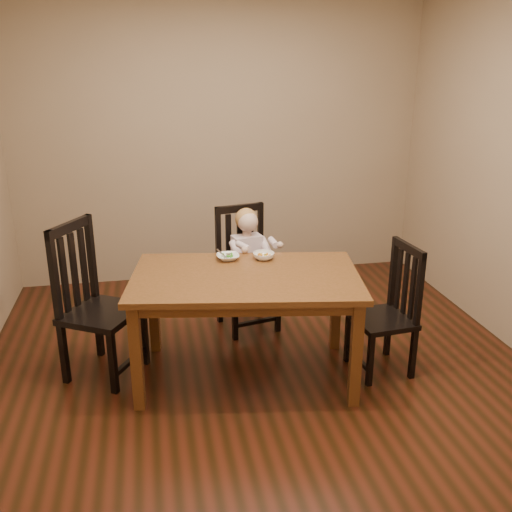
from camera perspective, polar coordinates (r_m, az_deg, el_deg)
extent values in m
cube|color=#441A0E|center=(4.24, 0.44, -11.34)|extent=(4.00, 4.00, 0.01)
cube|color=#9E8464|center=(5.68, -3.60, 11.07)|extent=(4.00, 0.01, 2.70)
cube|color=#9E8464|center=(1.91, 12.55, -6.31)|extent=(4.00, 0.01, 2.70)
cube|color=#4D3112|center=(3.86, -1.04, -2.18)|extent=(1.67, 1.16, 0.04)
cube|color=#4D3112|center=(3.88, -1.04, -3.03)|extent=(1.52, 1.02, 0.08)
cube|color=#4D3112|center=(3.73, -11.86, -9.97)|extent=(0.08, 0.08, 0.73)
cube|color=#4D3112|center=(3.74, 9.96, -9.71)|extent=(0.08, 0.08, 0.73)
cube|color=#4D3112|center=(4.42, -10.20, -5.04)|extent=(0.08, 0.08, 0.73)
cube|color=#4D3112|center=(4.43, 8.00, -4.84)|extent=(0.08, 0.08, 0.73)
cube|color=black|center=(4.70, -0.80, -2.32)|extent=(0.52, 0.50, 0.04)
cube|color=black|center=(5.01, 0.43, -3.69)|extent=(0.05, 0.05, 0.41)
cube|color=black|center=(4.88, -3.66, -4.37)|extent=(0.05, 0.05, 0.41)
cube|color=black|center=(4.71, 2.20, -5.26)|extent=(0.05, 0.05, 0.41)
cube|color=black|center=(4.57, -2.12, -6.04)|extent=(0.05, 0.05, 0.41)
cube|color=black|center=(4.82, 0.44, 2.09)|extent=(0.05, 0.05, 0.57)
cube|color=black|center=(4.69, -3.79, 1.54)|extent=(0.05, 0.05, 0.57)
cube|color=black|center=(4.68, -1.68, 4.79)|extent=(0.42, 0.12, 0.06)
cube|color=black|center=(4.80, -0.54, 1.63)|extent=(0.05, 0.03, 0.49)
cube|color=black|center=(4.76, -1.64, 1.48)|extent=(0.05, 0.03, 0.49)
cube|color=black|center=(4.73, -2.76, 1.33)|extent=(0.05, 0.03, 0.49)
cube|color=black|center=(4.13, -15.12, -5.57)|extent=(0.64, 0.65, 0.04)
cube|color=black|center=(4.49, -15.46, -6.98)|extent=(0.06, 0.06, 0.45)
cube|color=black|center=(4.20, -18.66, -9.25)|extent=(0.06, 0.06, 0.45)
cube|color=black|center=(4.30, -11.10, -7.89)|extent=(0.06, 0.06, 0.45)
cube|color=black|center=(3.99, -14.12, -10.38)|extent=(0.06, 0.06, 0.45)
cube|color=black|center=(4.28, -16.14, -0.02)|extent=(0.06, 0.06, 0.62)
cube|color=black|center=(3.97, -19.54, -1.89)|extent=(0.06, 0.06, 0.62)
cube|color=black|center=(4.04, -18.18, 2.78)|extent=(0.27, 0.41, 0.07)
cube|color=black|center=(4.21, -16.86, -0.86)|extent=(0.04, 0.05, 0.53)
cube|color=black|center=(4.13, -17.73, -1.34)|extent=(0.04, 0.05, 0.53)
cube|color=black|center=(4.05, -18.64, -1.85)|extent=(0.04, 0.05, 0.53)
cube|color=black|center=(4.16, 12.45, -6.22)|extent=(0.43, 0.45, 0.04)
cube|color=black|center=(4.20, 15.43, -9.42)|extent=(0.04, 0.04, 0.38)
cube|color=black|center=(4.47, 13.05, -7.41)|extent=(0.04, 0.04, 0.38)
cube|color=black|center=(4.05, 11.35, -10.25)|extent=(0.04, 0.04, 0.38)
cube|color=black|center=(4.32, 9.16, -8.10)|extent=(0.04, 0.04, 0.38)
cube|color=black|center=(4.00, 16.05, -3.22)|extent=(0.04, 0.04, 0.53)
cube|color=black|center=(4.27, 13.55, -1.51)|extent=(0.04, 0.04, 0.53)
cube|color=black|center=(4.05, 15.04, 0.77)|extent=(0.07, 0.39, 0.06)
cube|color=black|center=(4.07, 15.39, -3.16)|extent=(0.02, 0.04, 0.45)
cube|color=black|center=(4.14, 14.72, -2.69)|extent=(0.02, 0.04, 0.45)
cube|color=black|center=(4.22, 14.08, -2.25)|extent=(0.02, 0.04, 0.45)
imported|color=white|center=(4.13, -2.83, -0.11)|extent=(0.17, 0.17, 0.04)
imported|color=white|center=(4.14, 0.77, 0.01)|extent=(0.16, 0.16, 0.05)
cube|color=silver|center=(4.11, -3.40, 0.19)|extent=(0.07, 0.11, 0.05)
cube|color=silver|center=(4.11, -3.39, -0.02)|extent=(0.04, 0.04, 0.01)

